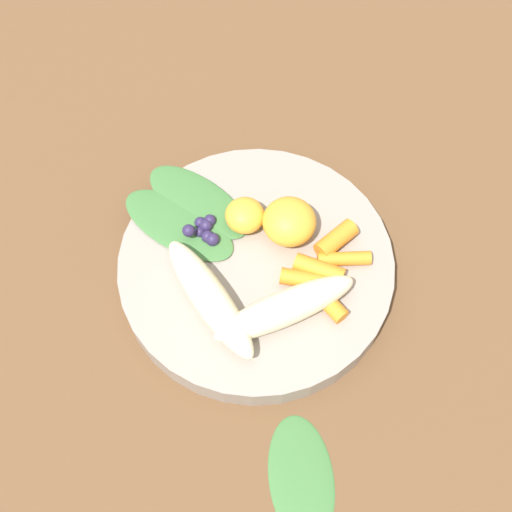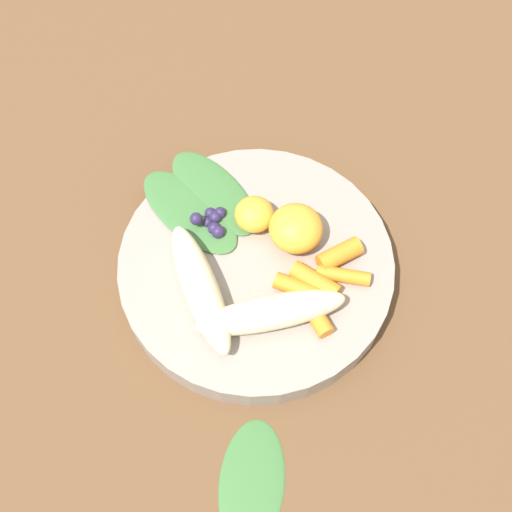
% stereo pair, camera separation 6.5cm
% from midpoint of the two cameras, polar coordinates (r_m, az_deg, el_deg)
% --- Properties ---
extents(ground_plane, '(2.40, 2.40, 0.00)m').
position_cam_midpoint_polar(ground_plane, '(0.69, -2.70, -1.85)').
color(ground_plane, brown).
extents(bowl, '(0.28, 0.28, 0.03)m').
position_cam_midpoint_polar(bowl, '(0.67, -2.75, -1.27)').
color(bowl, gray).
rests_on(bowl, ground_plane).
extents(banana_peeled_left, '(0.15, 0.05, 0.03)m').
position_cam_midpoint_polar(banana_peeled_left, '(0.62, -0.46, -4.84)').
color(banana_peeled_left, beige).
rests_on(banana_peeled_left, bowl).
extents(banana_peeled_right, '(0.04, 0.14, 0.03)m').
position_cam_midpoint_polar(banana_peeled_right, '(0.63, -6.99, -3.91)').
color(banana_peeled_right, beige).
rests_on(banana_peeled_right, bowl).
extents(orange_segment_near, '(0.04, 0.04, 0.03)m').
position_cam_midpoint_polar(orange_segment_near, '(0.67, -3.75, 3.27)').
color(orange_segment_near, '#F4A833').
rests_on(orange_segment_near, bowl).
extents(orange_segment_far, '(0.05, 0.05, 0.04)m').
position_cam_midpoint_polar(orange_segment_far, '(0.66, 0.09, 2.74)').
color(orange_segment_far, '#F4A833').
rests_on(orange_segment_far, bowl).
extents(carrot_front, '(0.02, 0.05, 0.02)m').
position_cam_midpoint_polar(carrot_front, '(0.63, 3.19, -4.16)').
color(carrot_front, orange).
rests_on(carrot_front, bowl).
extents(carrot_mid_left, '(0.05, 0.05, 0.02)m').
position_cam_midpoint_polar(carrot_mid_left, '(0.64, 1.53, -2.37)').
color(carrot_mid_left, orange).
rests_on(carrot_mid_left, bowl).
extents(carrot_mid_right, '(0.04, 0.05, 0.02)m').
position_cam_midpoint_polar(carrot_mid_right, '(0.65, 2.63, -1.44)').
color(carrot_mid_right, orange).
rests_on(carrot_mid_right, bowl).
extents(carrot_rear, '(0.05, 0.04, 0.01)m').
position_cam_midpoint_polar(carrot_rear, '(0.65, 4.85, -0.50)').
color(carrot_rear, orange).
rests_on(carrot_rear, bowl).
extents(carrot_small, '(0.05, 0.03, 0.02)m').
position_cam_midpoint_polar(carrot_small, '(0.66, 4.18, 1.19)').
color(carrot_small, orange).
rests_on(carrot_small, bowl).
extents(blueberry_pile, '(0.04, 0.04, 0.02)m').
position_cam_midpoint_polar(blueberry_pile, '(0.67, -7.27, 1.98)').
color(blueberry_pile, '#2D234C').
rests_on(blueberry_pile, bowl).
extents(kale_leaf_left, '(0.09, 0.14, 0.01)m').
position_cam_midpoint_polar(kale_leaf_left, '(0.70, -7.72, 4.47)').
color(kale_leaf_left, '#3D7038').
rests_on(kale_leaf_left, bowl).
extents(kale_leaf_right, '(0.11, 0.14, 0.01)m').
position_cam_midpoint_polar(kale_leaf_right, '(0.69, -9.43, 2.46)').
color(kale_leaf_right, '#3D7038').
rests_on(kale_leaf_right, bowl).
extents(kale_leaf_stray, '(0.10, 0.13, 0.01)m').
position_cam_midpoint_polar(kale_leaf_stray, '(0.62, 0.81, -18.95)').
color(kale_leaf_stray, '#3D7038').
rests_on(kale_leaf_stray, ground_plane).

